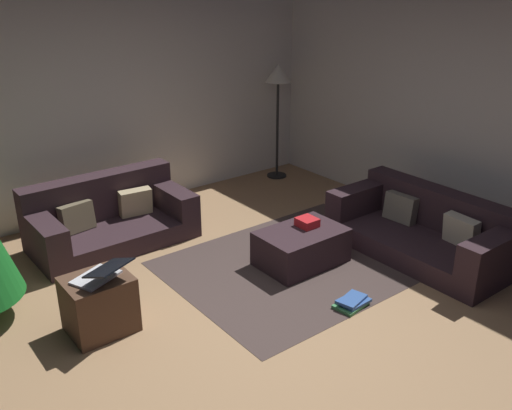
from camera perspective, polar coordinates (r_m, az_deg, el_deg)
The scene contains 13 objects.
ground_plane at distance 4.86m, azimuth -0.26°, elevation -11.99°, with size 6.40×6.40×0.00m, color #93704C.
rear_partition at distance 6.92m, azimuth -16.61°, elevation 9.49°, with size 6.40×0.12×2.60m, color beige.
corner_partition at distance 6.58m, azimuth 22.15°, elevation 8.13°, with size 0.12×6.40×2.60m, color beige.
couch_left at distance 6.35m, azimuth -14.74°, elevation -1.30°, with size 1.71×0.88×0.71m.
couch_right at distance 6.16m, azimuth 16.83°, elevation -2.46°, with size 0.93×1.89×0.64m.
ottoman at distance 5.72m, azimuth 4.62°, elevation -4.26°, with size 0.87×0.58×0.36m, color #2D1E23.
gift_box at distance 5.72m, azimuth 5.22°, elevation -1.76°, with size 0.19×0.20×0.09m, color red.
tv_remote at distance 5.81m, azimuth 5.34°, elevation -1.72°, with size 0.05×0.16×0.02m, color black.
side_table at distance 4.83m, azimuth -15.62°, elevation -9.69°, with size 0.52×0.44×0.49m, color #4C3323.
laptop at distance 4.65m, azimuth -15.49°, elevation -6.75°, with size 0.48×0.51×0.18m.
book_stack at distance 5.14m, azimuth 9.72°, elevation -9.72°, with size 0.33×0.24×0.08m.
corner_lamp at distance 7.87m, azimuth 2.26°, elevation 12.38°, with size 0.36×0.36×1.61m.
area_rug at distance 5.80m, azimuth 4.56°, elevation -5.83°, with size 2.60×2.00×0.01m, color #40322E.
Camera 1 is at (-2.44, -3.17, 2.75)m, focal length 39.40 mm.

